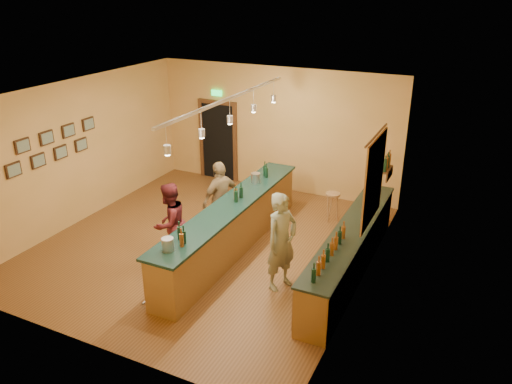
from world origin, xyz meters
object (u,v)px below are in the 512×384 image
at_px(tasting_bar, 232,223).
at_px(customer_a, 170,223).
at_px(back_counter, 350,250).
at_px(bar_stool, 333,199).
at_px(customer_b, 221,199).
at_px(bartender, 282,242).

relative_size(tasting_bar, customer_a, 3.15).
distance_m(back_counter, bar_stool, 2.25).
distance_m(back_counter, customer_b, 2.99).
height_order(back_counter, bar_stool, back_counter).
bearing_deg(customer_a, back_counter, 114.66).
bearing_deg(back_counter, bartender, -135.91).
height_order(back_counter, customer_a, customer_a).
xyz_separation_m(tasting_bar, bartender, (1.41, -0.78, 0.30)).
relative_size(tasting_bar, bar_stool, 7.47).
distance_m(tasting_bar, customer_b, 0.80).
bearing_deg(bartender, customer_b, 79.14).
relative_size(bartender, customer_b, 1.09).
xyz_separation_m(bartender, customer_b, (-1.95, 1.32, -0.07)).
distance_m(customer_a, bar_stool, 3.84).
bearing_deg(back_counter, customer_b, 173.17).
height_order(customer_a, bar_stool, customer_a).
height_order(bartender, customer_b, bartender).
distance_m(tasting_bar, customer_a, 1.26).
relative_size(bartender, customer_a, 1.12).
relative_size(customer_a, customer_b, 0.97).
xyz_separation_m(tasting_bar, bar_stool, (1.41, 2.20, -0.07)).
bearing_deg(back_counter, tasting_bar, -175.68).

